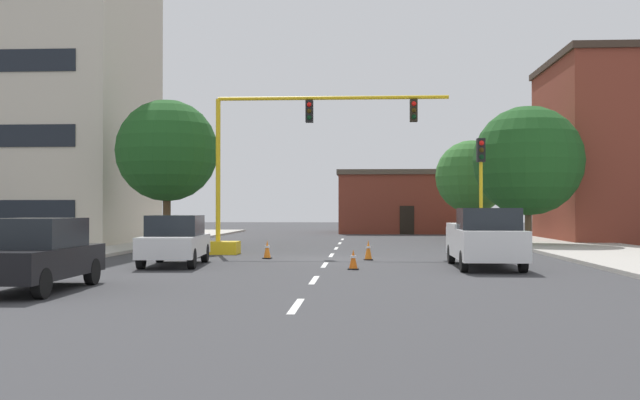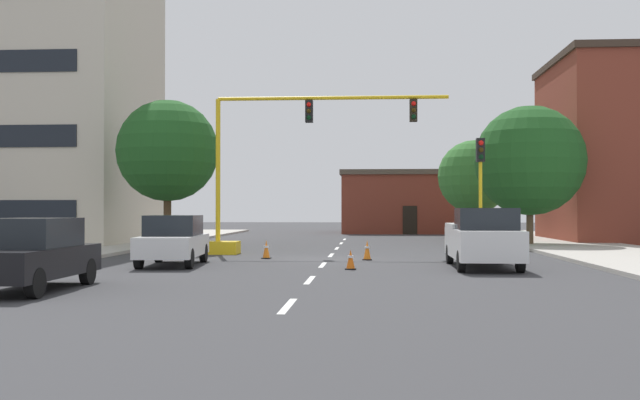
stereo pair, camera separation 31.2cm
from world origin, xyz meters
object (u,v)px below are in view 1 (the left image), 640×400
object	(u,v)px
traffic_cone_roadside_b	(353,260)
tree_right_mid	(528,161)
sedan_white_near_left	(175,240)
sedan_black_mid_left	(36,254)
tree_right_far	(472,177)
traffic_cone_roadside_a	(267,250)
traffic_signal_gantry	(252,200)
tree_left_near	(167,151)
pickup_truck_white	(485,239)
traffic_light_pole_right	(481,170)
traffic_cone_roadside_c	(368,250)

from	to	relation	value
traffic_cone_roadside_b	tree_right_mid	bearing A→B (deg)	59.97
sedan_white_near_left	sedan_black_mid_left	bearing A→B (deg)	-99.16
tree_right_far	traffic_cone_roadside_a	size ratio (longest dim) A/B	8.91
tree_right_mid	tree_right_far	size ratio (longest dim) A/B	1.13
traffic_cone_roadside_b	traffic_signal_gantry	bearing A→B (deg)	119.59
traffic_signal_gantry	tree_right_far	xyz separation A→B (m)	(12.00, 17.82, 1.75)
traffic_signal_gantry	tree_left_near	xyz separation A→B (m)	(-4.37, 2.28, 2.33)
sedan_white_near_left	sedan_black_mid_left	world-z (taller)	same
pickup_truck_white	traffic_light_pole_right	bearing A→B (deg)	82.37
traffic_cone_roadside_c	sedan_black_mid_left	bearing A→B (deg)	-125.46
traffic_signal_gantry	traffic_light_pole_right	xyz separation A→B (m)	(9.54, -1.78, 1.18)
sedan_black_mid_left	traffic_cone_roadside_b	xyz separation A→B (m)	(7.49, 6.76, -0.57)
traffic_light_pole_right	tree_right_far	xyz separation A→B (m)	(2.46, 19.60, 0.57)
tree_left_near	tree_right_far	xyz separation A→B (m)	(16.37, 15.54, -0.59)
traffic_signal_gantry	sedan_white_near_left	world-z (taller)	traffic_signal_gantry
traffic_signal_gantry	sedan_black_mid_left	distance (m)	15.03
tree_left_near	tree_right_mid	bearing A→B (deg)	16.65
tree_left_near	pickup_truck_white	world-z (taller)	tree_left_near
traffic_cone_roadside_a	sedan_black_mid_left	bearing A→B (deg)	-108.82
traffic_light_pole_right	traffic_cone_roadside_c	distance (m)	5.76
tree_left_near	traffic_cone_roadside_c	xyz separation A→B (m)	(9.37, -5.70, -4.30)
traffic_cone_roadside_a	traffic_cone_roadside_c	distance (m)	4.02
sedan_white_near_left	traffic_cone_roadside_c	xyz separation A→B (m)	(6.70, 3.15, -0.51)
tree_right_mid	traffic_cone_roadside_b	distance (m)	18.40
pickup_truck_white	traffic_cone_roadside_a	bearing A→B (deg)	151.93
sedan_white_near_left	traffic_light_pole_right	bearing A→B (deg)	23.08
traffic_light_pole_right	sedan_black_mid_left	distance (m)	18.17
traffic_light_pole_right	tree_right_mid	xyz separation A→B (m)	(3.92, 9.40, 0.96)
tree_left_near	sedan_white_near_left	size ratio (longest dim) A/B	1.53
tree_left_near	traffic_cone_roadside_a	xyz separation A→B (m)	(5.39, -5.12, -4.32)
traffic_cone_roadside_c	tree_right_mid	bearing A→B (deg)	52.54
traffic_signal_gantry	traffic_cone_roadside_a	size ratio (longest dim) A/B	14.83
pickup_truck_white	traffic_cone_roadside_c	distance (m)	5.28
tree_left_near	traffic_cone_roadside_a	bearing A→B (deg)	-43.53
traffic_signal_gantry	tree_right_mid	xyz separation A→B (m)	(13.46, 7.61, 2.14)
traffic_light_pole_right	traffic_cone_roadside_c	xyz separation A→B (m)	(-4.54, -1.64, -3.15)
traffic_signal_gantry	traffic_light_pole_right	world-z (taller)	traffic_signal_gantry
sedan_black_mid_left	traffic_cone_roadside_a	xyz separation A→B (m)	(4.03, 11.82, -0.53)
tree_left_near	tree_right_far	distance (m)	22.58
traffic_signal_gantry	traffic_cone_roadside_b	size ratio (longest dim) A/B	16.80
tree_right_mid	sedan_white_near_left	size ratio (longest dim) A/B	1.60
sedan_black_mid_left	tree_right_far	bearing A→B (deg)	65.20
tree_right_far	traffic_cone_roadside_c	bearing A→B (deg)	-108.24
traffic_signal_gantry	tree_left_near	distance (m)	5.45
traffic_signal_gantry	tree_right_far	size ratio (longest dim) A/B	1.66
tree_right_far	traffic_cone_roadside_b	xyz separation A→B (m)	(-7.52, -25.72, -3.78)
tree_left_near	sedan_black_mid_left	bearing A→B (deg)	-85.40
traffic_light_pole_right	traffic_cone_roadside_b	size ratio (longest dim) A/B	7.43
traffic_light_pole_right	pickup_truck_white	size ratio (longest dim) A/B	0.89
sedan_black_mid_left	traffic_signal_gantry	bearing A→B (deg)	78.42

